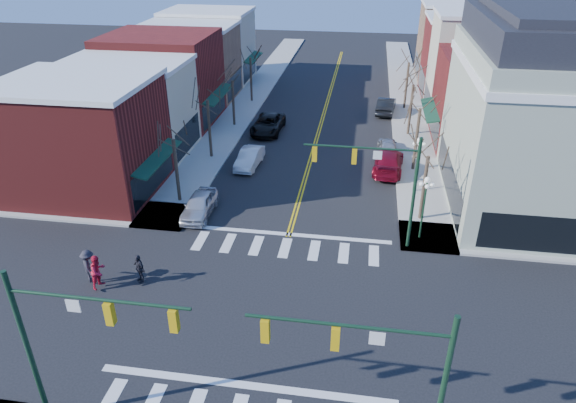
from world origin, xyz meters
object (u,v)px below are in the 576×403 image
at_px(victorian_corner, 555,114).
at_px(car_left_mid, 249,158).
at_px(lamppost_corner, 425,198).
at_px(lamppost_midblock, 418,156).
at_px(car_right_near, 388,162).
at_px(car_right_far, 386,105).
at_px(car_left_far, 268,124).
at_px(car_right_mid, 388,146).
at_px(car_left_near, 199,205).
at_px(pedestrian_red_b, 98,271).
at_px(pedestrian_dark_b, 89,266).
at_px(pedestrian_dark_a, 139,268).

bearing_deg(victorian_corner, car_left_mid, 171.22).
distance_m(lamppost_corner, lamppost_midblock, 6.50).
bearing_deg(car_right_near, car_right_far, -85.15).
bearing_deg(victorian_corner, car_right_near, 157.96).
height_order(car_left_far, car_right_mid, car_left_far).
bearing_deg(car_left_near, car_left_far, 84.25).
height_order(lamppost_midblock, car_left_near, lamppost_midblock).
xyz_separation_m(lamppost_midblock, car_left_mid, (-13.00, 2.79, -2.25)).
bearing_deg(car_right_far, car_left_mid, 60.33).
relative_size(car_left_mid, car_right_mid, 1.08).
height_order(victorian_corner, car_right_far, victorian_corner).
xyz_separation_m(car_right_near, pedestrian_red_b, (-15.66, -17.85, 0.32)).
relative_size(car_left_near, car_left_mid, 1.01).
distance_m(pedestrian_red_b, pedestrian_dark_b, 0.84).
bearing_deg(pedestrian_dark_b, victorian_corner, -99.42).
height_order(car_right_mid, pedestrian_red_b, pedestrian_red_b).
bearing_deg(car_left_far, car_right_mid, -16.44).
bearing_deg(pedestrian_dark_b, car_left_near, -59.74).
distance_m(lamppost_corner, pedestrian_dark_a, 17.10).
bearing_deg(lamppost_midblock, lamppost_corner, -90.00).
bearing_deg(pedestrian_red_b, car_right_far, -10.99).
distance_m(car_left_near, pedestrian_dark_b, 9.02).
distance_m(lamppost_midblock, pedestrian_dark_b, 22.96).
distance_m(car_left_mid, car_right_far, 19.16).
bearing_deg(pedestrian_red_b, car_left_near, -3.63).
distance_m(lamppost_corner, car_right_near, 10.47).
distance_m(car_left_near, car_right_mid, 18.11).
relative_size(car_left_far, pedestrian_red_b, 2.87).
bearing_deg(car_left_far, pedestrian_dark_b, -100.26).
bearing_deg(pedestrian_dark_a, car_left_far, 120.57).
relative_size(car_right_far, pedestrian_dark_b, 2.55).
relative_size(car_left_far, car_right_far, 1.13).
distance_m(pedestrian_red_b, pedestrian_dark_a, 2.12).
relative_size(victorian_corner, car_left_near, 3.23).
bearing_deg(car_right_far, car_left_far, 39.86).
xyz_separation_m(car_left_near, pedestrian_dark_b, (-3.60, -8.26, 0.37)).
bearing_deg(car_left_mid, car_left_far, 93.82).
bearing_deg(car_right_mid, pedestrian_dark_a, 54.37).
xyz_separation_m(pedestrian_red_b, pedestrian_dark_b, (-0.74, 0.39, -0.00)).
relative_size(lamppost_corner, car_right_near, 0.78).
relative_size(car_right_mid, pedestrian_red_b, 2.06).
distance_m(car_left_far, pedestrian_dark_b, 25.27).
distance_m(car_right_near, car_right_mid, 3.61).
bearing_deg(pedestrian_dark_a, car_left_near, 119.90).
bearing_deg(car_left_far, victorian_corner, -26.43).
bearing_deg(car_right_mid, lamppost_midblock, 101.96).
distance_m(victorian_corner, car_left_far, 24.84).
relative_size(lamppost_corner, car_right_mid, 1.08).
bearing_deg(car_right_mid, car_left_mid, 19.40).
height_order(car_left_mid, car_left_far, car_left_far).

